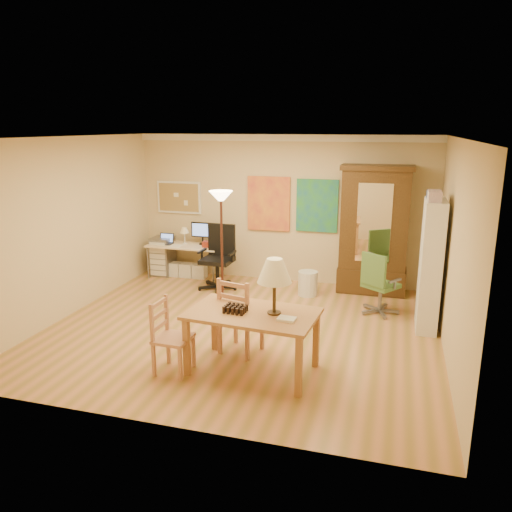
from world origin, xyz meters
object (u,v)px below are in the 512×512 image
(office_chair_green, at_px, (379,297))
(armoire, at_px, (374,238))
(bookshelf, at_px, (430,266))
(dining_table, at_px, (260,301))
(computer_desk, at_px, (187,257))
(office_chair_black, at_px, (218,272))

(office_chair_green, xyz_separation_m, armoire, (-0.18, 1.07, 0.70))
(office_chair_green, relative_size, bookshelf, 0.53)
(dining_table, relative_size, computer_desk, 1.10)
(computer_desk, bearing_deg, bookshelf, -17.37)
(office_chair_green, distance_m, armoire, 1.29)
(office_chair_green, distance_m, bookshelf, 1.02)
(computer_desk, xyz_separation_m, office_chair_black, (0.81, -0.49, -0.09))
(dining_table, distance_m, armoire, 3.57)
(bookshelf, bearing_deg, armoire, 120.91)
(computer_desk, bearing_deg, armoire, 1.43)
(computer_desk, bearing_deg, office_chair_black, -31.47)
(computer_desk, relative_size, office_chair_green, 1.44)
(computer_desk, height_order, bookshelf, bookshelf)
(armoire, bearing_deg, office_chair_green, -80.68)
(computer_desk, height_order, armoire, armoire)
(dining_table, distance_m, bookshelf, 2.77)
(dining_table, relative_size, bookshelf, 0.84)
(dining_table, bearing_deg, office_chair_green, 61.45)
(computer_desk, distance_m, bookshelf, 4.56)
(armoire, height_order, bookshelf, armoire)
(office_chair_black, bearing_deg, dining_table, -61.03)
(dining_table, height_order, office_chair_green, dining_table)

